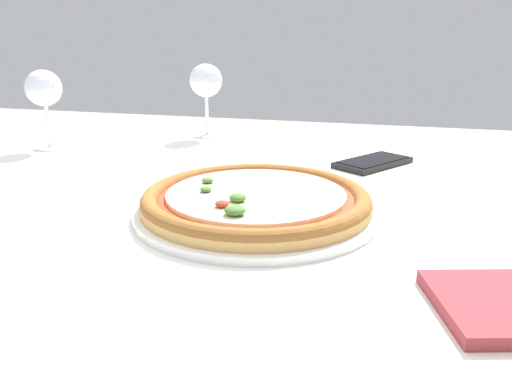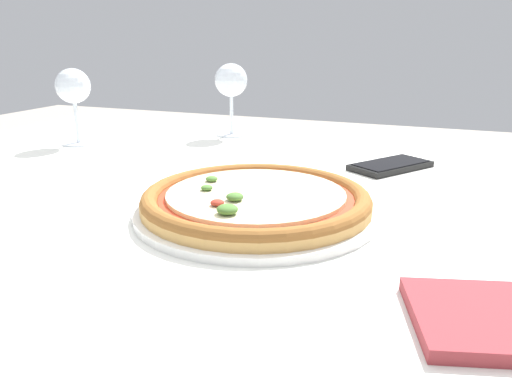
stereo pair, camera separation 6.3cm
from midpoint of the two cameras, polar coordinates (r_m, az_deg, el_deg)
name	(u,v)px [view 2 (the right image)]	position (r m, az deg, el deg)	size (l,w,h in m)	color
dining_table	(235,224)	(0.83, -0.24, -3.75)	(1.37, 1.03, 0.74)	brown
pizza_plate	(256,202)	(0.63, 2.83, -1.15)	(0.31, 0.31, 0.04)	white
wine_glass_far_left	(73,89)	(1.09, -18.61, 11.05)	(0.07, 0.07, 0.16)	silver
wine_glass_far_right	(231,83)	(1.14, -1.24, 12.33)	(0.07, 0.07, 0.16)	silver
cell_phone	(391,166)	(0.90, 17.09, 2.88)	(0.14, 0.16, 0.01)	black
napkin_folded	(510,320)	(0.46, 30.66, -12.58)	(0.17, 0.15, 0.01)	#933338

